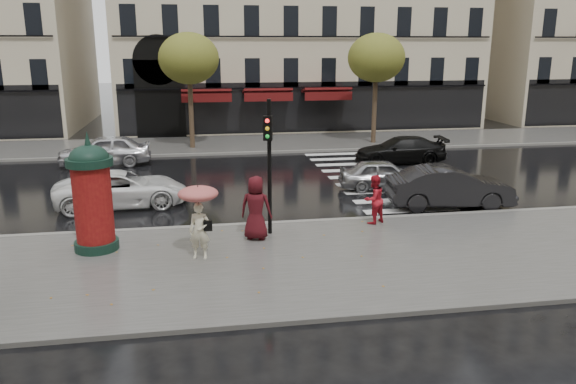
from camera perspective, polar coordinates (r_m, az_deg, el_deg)
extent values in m
plane|color=black|center=(16.17, -2.46, -6.85)|extent=(160.00, 160.00, 0.00)
cube|color=#474744|center=(15.69, -2.24, -7.31)|extent=(90.00, 7.00, 0.12)
cube|color=#474744|center=(34.48, -6.33, 4.82)|extent=(90.00, 6.00, 0.12)
cube|color=slate|center=(18.95, -3.57, -3.35)|extent=(90.00, 0.25, 0.14)
cube|color=slate|center=(31.53, -6.01, 3.92)|extent=(90.00, 0.25, 0.14)
cube|color=silver|center=(26.41, 7.98, 1.60)|extent=(3.60, 11.75, 0.01)
cylinder|color=#38281C|center=(33.10, -9.85, 8.72)|extent=(0.28, 0.28, 5.20)
ellipsoid|color=#4C5E1D|center=(32.94, -10.05, 13.22)|extent=(3.40, 3.40, 2.89)
cylinder|color=#38281C|center=(34.81, 8.80, 9.05)|extent=(0.28, 0.28, 5.20)
ellipsoid|color=#4C5E1D|center=(34.66, 8.97, 13.33)|extent=(3.40, 3.40, 2.89)
imported|color=beige|center=(15.86, -8.97, -3.91)|extent=(0.64, 0.48, 1.61)
cylinder|color=black|center=(15.69, -9.05, -2.06)|extent=(0.02, 0.02, 1.02)
ellipsoid|color=#B52146|center=(15.55, -9.13, -0.17)|extent=(1.11, 1.11, 0.39)
cone|color=black|center=(15.49, -9.16, 0.64)|extent=(0.04, 0.04, 0.09)
cube|color=black|center=(15.75, -8.13, -3.39)|extent=(0.24, 0.11, 0.30)
imported|color=#B21623|center=(18.94, 8.71, -0.74)|extent=(1.00, 0.93, 1.65)
imported|color=#420D13|center=(17.18, -3.28, -1.61)|extent=(1.13, 0.92, 1.99)
cylinder|color=black|center=(17.48, -18.84, -5.08)|extent=(1.27, 1.27, 0.27)
cylinder|color=maroon|center=(17.11, -19.19, -1.09)|extent=(1.08, 1.08, 2.26)
cylinder|color=black|center=(16.83, -19.54, 2.91)|extent=(1.30, 1.30, 0.23)
ellipsoid|color=black|center=(16.82, -19.56, 3.21)|extent=(1.12, 1.12, 0.78)
cone|color=black|center=(16.72, -19.74, 5.18)|extent=(0.18, 0.18, 0.41)
cylinder|color=black|center=(17.40, -1.90, 2.45)|extent=(0.13, 0.13, 4.25)
cube|color=black|center=(16.94, -2.06, 6.50)|extent=(0.31, 0.26, 0.74)
imported|color=#9B9B9F|center=(23.99, 9.71, 1.75)|extent=(3.93, 2.01, 1.28)
imported|color=black|center=(21.89, 16.07, 0.48)|extent=(4.81, 2.10, 1.54)
imported|color=white|center=(22.06, -16.54, 0.30)|extent=(5.10, 2.76, 1.36)
imported|color=black|center=(29.67, 11.33, 4.22)|extent=(4.78, 2.24, 1.35)
imported|color=silver|center=(29.88, -18.13, 4.04)|extent=(4.64, 2.12, 1.54)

